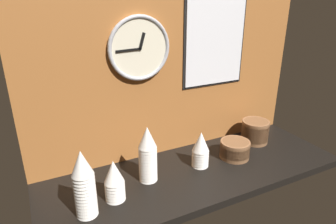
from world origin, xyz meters
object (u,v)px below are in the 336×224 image
at_px(bowl_stack_right, 235,149).
at_px(wall_clock, 139,48).
at_px(cup_stack_center_right, 201,149).
at_px(cup_stack_left, 114,180).
at_px(cup_stack_center_left, 148,154).
at_px(cup_stack_far_left, 84,184).
at_px(menu_board, 215,33).
at_px(bowl_stack_far_right, 255,131).

bearing_deg(bowl_stack_right, wall_clock, 154.33).
height_order(cup_stack_center_right, bowl_stack_right, cup_stack_center_right).
xyz_separation_m(cup_stack_center_right, wall_clock, (-0.24, 0.21, 0.52)).
xyz_separation_m(cup_stack_left, bowl_stack_right, (0.72, 0.06, -0.05)).
bearing_deg(cup_stack_center_left, cup_stack_far_left, -160.36).
xyz_separation_m(cup_stack_center_left, cup_stack_left, (-0.19, -0.07, -0.05)).
bearing_deg(menu_board, cup_stack_far_left, -158.33).
distance_m(bowl_stack_far_right, wall_clock, 0.89).
relative_size(cup_stack_center_right, wall_clock, 0.61).
relative_size(cup_stack_center_left, cup_stack_left, 1.46).
bearing_deg(cup_stack_left, cup_stack_center_right, 7.94).
xyz_separation_m(cup_stack_far_left, menu_board, (0.84, 0.33, 0.51)).
bearing_deg(cup_stack_left, menu_board, 22.45).
bearing_deg(wall_clock, cup_stack_center_left, -105.24).
bearing_deg(cup_stack_center_right, cup_stack_center_left, 178.92).
bearing_deg(cup_stack_center_left, bowl_stack_right, -1.84).
bearing_deg(cup_stack_center_right, menu_board, 46.62).
relative_size(cup_stack_center_left, bowl_stack_far_right, 1.74).
distance_m(cup_stack_left, bowl_stack_far_right, 0.96).
height_order(cup_stack_center_right, wall_clock, wall_clock).
xyz_separation_m(cup_stack_left, bowl_stack_far_right, (0.95, 0.16, -0.03)).
bearing_deg(menu_board, cup_stack_center_left, -157.04).
relative_size(bowl_stack_right, wall_clock, 0.52).
bearing_deg(cup_stack_center_left, cup_stack_left, -158.90).
distance_m(cup_stack_center_right, wall_clock, 0.61).
bearing_deg(cup_stack_center_right, cup_stack_far_left, -169.93).
distance_m(bowl_stack_far_right, menu_board, 0.65).
bearing_deg(bowl_stack_far_right, cup_stack_center_right, -169.07).
height_order(cup_stack_center_right, bowl_stack_far_right, cup_stack_center_right).
bearing_deg(menu_board, bowl_stack_far_right, -28.79).
relative_size(cup_stack_center_right, menu_board, 0.33).
bearing_deg(cup_stack_center_left, menu_board, 22.96).
relative_size(bowl_stack_far_right, menu_board, 0.28).
bearing_deg(cup_stack_center_right, bowl_stack_right, -2.86).
xyz_separation_m(cup_stack_left, cup_stack_far_left, (-0.14, -0.04, 0.05)).
distance_m(cup_stack_center_left, menu_board, 0.76).
height_order(cup_stack_far_left, bowl_stack_right, cup_stack_far_left).
bearing_deg(cup_stack_far_left, bowl_stack_far_right, 10.43).
xyz_separation_m(cup_stack_far_left, bowl_stack_far_right, (1.08, 0.20, -0.08)).
bearing_deg(bowl_stack_far_right, menu_board, 151.21).
relative_size(cup_stack_center_left, bowl_stack_right, 1.74).
height_order(cup_stack_center_left, cup_stack_center_right, cup_stack_center_left).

